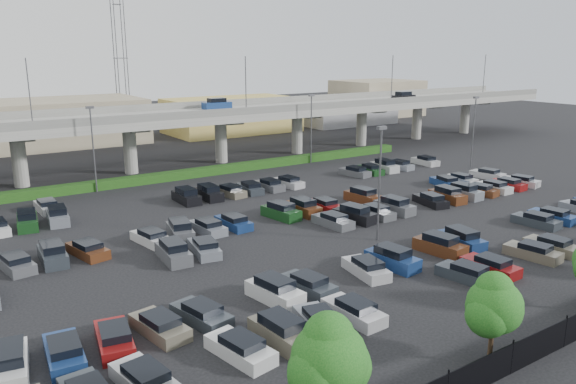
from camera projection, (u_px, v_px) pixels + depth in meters
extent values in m
plane|color=black|center=(323.00, 218.00, 57.06)|extent=(280.00, 280.00, 0.00)
cube|color=gray|center=(189.00, 117.00, 81.01)|extent=(150.00, 13.00, 1.10)
cube|color=slate|center=(208.00, 114.00, 75.72)|extent=(150.00, 0.50, 1.00)
cube|color=slate|center=(172.00, 106.00, 85.77)|extent=(150.00, 0.50, 1.00)
cylinder|color=gray|center=(19.00, 160.00, 69.52)|extent=(1.80, 1.80, 6.70)
cube|color=slate|center=(16.00, 135.00, 68.74)|extent=(2.60, 9.75, 0.50)
cylinder|color=gray|center=(130.00, 149.00, 77.09)|extent=(1.80, 1.80, 6.70)
cube|color=slate|center=(128.00, 127.00, 76.32)|extent=(2.60, 9.75, 0.50)
cylinder|color=gray|center=(221.00, 141.00, 84.67)|extent=(1.80, 1.80, 6.70)
cube|color=slate|center=(220.00, 120.00, 83.90)|extent=(2.60, 9.75, 0.50)
cylinder|color=gray|center=(297.00, 133.00, 92.25)|extent=(1.80, 1.80, 6.70)
cube|color=slate|center=(297.00, 114.00, 91.47)|extent=(2.60, 9.75, 0.50)
cylinder|color=gray|center=(361.00, 127.00, 99.83)|extent=(1.80, 1.80, 6.70)
cube|color=slate|center=(362.00, 109.00, 99.05)|extent=(2.60, 9.75, 0.50)
cylinder|color=gray|center=(417.00, 121.00, 107.40)|extent=(1.80, 1.80, 6.70)
cube|color=slate|center=(418.00, 105.00, 106.63)|extent=(2.60, 9.75, 0.50)
cylinder|color=gray|center=(465.00, 117.00, 114.98)|extent=(1.80, 1.80, 6.70)
cube|color=slate|center=(466.00, 101.00, 114.21)|extent=(2.60, 9.75, 0.50)
cube|color=navy|center=(217.00, 105.00, 86.40)|extent=(4.40, 1.82, 1.05)
cube|color=black|center=(217.00, 100.00, 86.20)|extent=(2.60, 1.60, 0.65)
cube|color=black|center=(403.00, 98.00, 99.98)|extent=(4.40, 1.82, 1.05)
cube|color=black|center=(404.00, 93.00, 99.78)|extent=(2.60, 1.60, 0.65)
cylinder|color=#4B4B50|center=(29.00, 94.00, 63.07)|extent=(0.14, 0.14, 8.00)
cylinder|color=#4B4B50|center=(246.00, 86.00, 78.23)|extent=(0.14, 0.14, 8.00)
cylinder|color=#4B4B50|center=(392.00, 80.00, 93.38)|extent=(0.14, 0.14, 8.00)
cylinder|color=#4B4B50|center=(484.00, 76.00, 106.38)|extent=(0.14, 0.14, 8.00)
cube|color=#173A11|center=(213.00, 171.00, 77.03)|extent=(66.00, 1.60, 1.10)
cylinder|color=black|center=(512.00, 357.00, 29.43)|extent=(0.10, 0.10, 2.00)
cylinder|color=black|center=(565.00, 331.00, 32.13)|extent=(0.10, 0.10, 2.00)
sphere|color=#134A15|center=(329.00, 360.00, 24.04)|extent=(3.39, 3.39, 3.39)
sphere|color=#134A15|center=(342.00, 365.00, 24.70)|extent=(2.67, 2.67, 2.67)
sphere|color=#134A15|center=(318.00, 373.00, 23.71)|extent=(2.67, 2.67, 2.67)
sphere|color=#134A15|center=(329.00, 338.00, 23.92)|extent=(2.30, 2.30, 2.30)
cylinder|color=#332316|center=(490.00, 347.00, 30.50)|extent=(0.26, 0.26, 1.96)
sphere|color=#134A15|center=(494.00, 306.00, 29.91)|extent=(3.04, 3.04, 3.04)
sphere|color=#134A15|center=(500.00, 312.00, 30.51)|extent=(2.39, 2.39, 2.39)
sphere|color=#134A15|center=(488.00, 315.00, 29.60)|extent=(2.39, 2.39, 2.39)
sphere|color=#134A15|center=(494.00, 290.00, 29.82)|extent=(2.06, 2.06, 2.06)
cube|color=#B9B8BD|center=(145.00, 382.00, 28.28)|extent=(2.49, 4.63, 0.82)
cube|color=black|center=(145.00, 372.00, 27.97)|extent=(1.94, 2.52, 0.50)
cube|color=white|center=(240.00, 350.00, 31.26)|extent=(2.57, 4.65, 0.82)
cube|color=black|center=(242.00, 341.00, 30.95)|extent=(1.99, 2.55, 0.50)
cube|color=#686251|center=(281.00, 335.00, 32.72)|extent=(2.15, 4.53, 1.05)
cube|color=black|center=(281.00, 322.00, 32.52)|extent=(1.80, 2.72, 0.65)
cube|color=slate|center=(319.00, 324.00, 34.24)|extent=(2.74, 4.69, 0.82)
cube|color=black|center=(321.00, 316.00, 33.92)|extent=(2.07, 2.60, 0.50)
cube|color=#B9B8BD|center=(353.00, 312.00, 35.72)|extent=(2.03, 4.48, 0.82)
cube|color=black|center=(356.00, 304.00, 35.41)|extent=(1.71, 2.38, 0.50)
cube|color=#2D333A|center=(467.00, 275.00, 41.68)|extent=(2.43, 4.62, 0.82)
cube|color=black|center=(470.00, 268.00, 41.36)|extent=(1.92, 2.51, 0.50)
cube|color=maroon|center=(490.00, 267.00, 43.17)|extent=(2.03, 4.48, 0.82)
cube|color=black|center=(493.00, 260.00, 42.85)|extent=(1.71, 2.37, 0.50)
cube|color=#686251|center=(532.00, 253.00, 46.14)|extent=(2.45, 4.62, 0.82)
cube|color=black|center=(536.00, 247.00, 45.83)|extent=(1.92, 2.51, 0.50)
cube|color=#686251|center=(552.00, 247.00, 47.63)|extent=(2.09, 4.51, 0.82)
cube|color=black|center=(555.00, 240.00, 47.32)|extent=(1.74, 2.40, 0.50)
cube|color=white|center=(9.00, 368.00, 29.30)|extent=(2.53, 4.64, 1.05)
cube|color=black|center=(7.00, 354.00, 29.09)|extent=(2.01, 2.83, 0.65)
cube|color=navy|center=(64.00, 354.00, 30.81)|extent=(2.24, 4.55, 0.82)
cube|color=black|center=(64.00, 345.00, 30.50)|extent=(1.82, 2.44, 0.50)
cube|color=maroon|center=(114.00, 340.00, 32.30)|extent=(2.54, 4.65, 0.82)
cube|color=black|center=(114.00, 332.00, 31.99)|extent=(1.97, 2.54, 0.50)
cube|color=#686251|center=(160.00, 327.00, 33.79)|extent=(2.54, 4.64, 0.82)
cube|color=black|center=(160.00, 319.00, 33.48)|extent=(1.97, 2.54, 0.50)
cube|color=#2D333A|center=(201.00, 316.00, 35.28)|extent=(2.69, 4.68, 0.82)
cube|color=black|center=(202.00, 308.00, 34.97)|extent=(2.04, 2.58, 0.50)
cube|color=white|center=(275.00, 293.00, 38.23)|extent=(2.44, 4.62, 1.05)
cube|color=black|center=(275.00, 282.00, 38.03)|extent=(1.96, 2.81, 0.65)
cube|color=#2D333A|center=(308.00, 286.00, 39.74)|extent=(2.40, 4.61, 0.82)
cube|color=black|center=(309.00, 279.00, 39.43)|extent=(1.90, 2.50, 0.50)
cube|color=#B9B8BD|center=(366.00, 269.00, 42.72)|extent=(2.50, 4.63, 0.82)
cube|color=black|center=(368.00, 262.00, 42.41)|extent=(1.95, 2.53, 0.50)
cube|color=navy|center=(392.00, 261.00, 44.18)|extent=(2.32, 4.58, 1.05)
cube|color=black|center=(393.00, 251.00, 43.98)|extent=(1.89, 2.77, 0.65)
cube|color=#572D17|center=(440.00, 247.00, 47.16)|extent=(2.34, 4.59, 1.05)
cube|color=black|center=(441.00, 238.00, 46.96)|extent=(1.90, 2.77, 0.65)
cube|color=navy|center=(462.00, 241.00, 48.65)|extent=(2.43, 4.62, 1.05)
cube|color=black|center=(462.00, 232.00, 48.44)|extent=(1.96, 2.80, 0.65)
cube|color=#2D333A|center=(536.00, 222.00, 54.63)|extent=(2.20, 4.54, 0.82)
cube|color=black|center=(539.00, 216.00, 54.31)|extent=(1.80, 2.43, 0.50)
cube|color=navy|center=(552.00, 217.00, 56.12)|extent=(2.24, 4.56, 0.82)
cube|color=black|center=(555.00, 211.00, 55.80)|extent=(1.82, 2.45, 0.50)
cube|color=#515358|center=(173.00, 254.00, 45.58)|extent=(2.16, 4.53, 1.05)
cube|color=black|center=(173.00, 245.00, 45.38)|extent=(1.80, 2.72, 0.65)
cube|color=slate|center=(204.00, 249.00, 47.10)|extent=(2.53, 4.64, 0.82)
cube|color=black|center=(205.00, 243.00, 46.79)|extent=(1.96, 2.54, 0.50)
cube|color=#515358|center=(333.00, 222.00, 54.54)|extent=(2.17, 4.53, 0.82)
cube|color=black|center=(334.00, 216.00, 54.23)|extent=(1.78, 2.42, 0.50)
cube|color=black|center=(354.00, 216.00, 56.00)|extent=(2.60, 4.66, 1.05)
cube|color=black|center=(355.00, 208.00, 55.80)|extent=(2.05, 2.85, 0.65)
cube|color=#515358|center=(375.00, 213.00, 57.52)|extent=(1.89, 4.43, 0.82)
cube|color=black|center=(377.00, 207.00, 57.20)|extent=(1.64, 2.32, 0.50)
cube|color=#515358|center=(394.00, 208.00, 58.98)|extent=(2.13, 4.52, 1.05)
cube|color=black|center=(395.00, 200.00, 58.78)|extent=(1.79, 2.71, 0.65)
cube|color=black|center=(431.00, 201.00, 61.98)|extent=(2.63, 4.67, 0.82)
cube|color=black|center=(432.00, 196.00, 61.67)|extent=(2.01, 2.56, 0.50)
cube|color=#572D17|center=(447.00, 197.00, 63.45)|extent=(2.13, 4.52, 1.05)
cube|color=black|center=(448.00, 190.00, 63.24)|extent=(1.78, 2.71, 0.65)
cube|color=slate|center=(463.00, 193.00, 64.93)|extent=(1.98, 4.47, 1.05)
cube|color=black|center=(464.00, 186.00, 64.73)|extent=(1.70, 2.66, 0.65)
cube|color=#572D17|center=(479.00, 191.00, 66.45)|extent=(2.61, 4.66, 0.82)
cube|color=black|center=(480.00, 186.00, 66.14)|extent=(2.00, 2.56, 0.50)
cube|color=silver|center=(493.00, 188.00, 67.94)|extent=(1.86, 4.42, 0.82)
cube|color=black|center=(495.00, 183.00, 67.62)|extent=(1.62, 2.32, 0.50)
cube|color=maroon|center=(507.00, 185.00, 69.43)|extent=(2.13, 4.52, 0.82)
cube|color=black|center=(509.00, 180.00, 69.11)|extent=(1.76, 2.41, 0.50)
cube|color=#B9B8BD|center=(521.00, 182.00, 70.92)|extent=(2.63, 4.67, 0.82)
cube|color=black|center=(523.00, 178.00, 70.60)|extent=(2.01, 2.56, 0.50)
cube|color=#515358|center=(16.00, 265.00, 43.68)|extent=(2.50, 4.63, 0.82)
cube|color=black|center=(15.00, 258.00, 43.36)|extent=(1.95, 2.53, 0.50)
cube|color=#2D333A|center=(53.00, 256.00, 45.14)|extent=(2.06, 4.49, 1.05)
cube|color=black|center=(52.00, 247.00, 44.94)|extent=(1.74, 2.68, 0.65)
cube|color=#572D17|center=(88.00, 251.00, 46.66)|extent=(2.72, 4.69, 0.82)
cube|color=black|center=(88.00, 244.00, 46.34)|extent=(2.06, 2.59, 0.50)
cube|color=white|center=(151.00, 239.00, 49.63)|extent=(2.53, 4.64, 0.82)
cube|color=black|center=(152.00, 233.00, 49.32)|extent=(1.96, 2.53, 0.50)
cube|color=#515358|center=(180.00, 232.00, 51.09)|extent=(2.68, 4.68, 1.05)
cube|color=black|center=(180.00, 224.00, 50.89)|extent=(2.10, 2.87, 0.65)
cube|color=slate|center=(208.00, 228.00, 52.61)|extent=(2.15, 4.52, 0.82)
cube|color=black|center=(208.00, 222.00, 52.29)|extent=(1.77, 2.41, 0.50)
cube|color=navy|center=(233.00, 223.00, 54.10)|extent=(2.04, 4.49, 0.82)
cube|color=black|center=(234.00, 217.00, 53.78)|extent=(1.72, 2.38, 0.50)
cube|color=#17431B|center=(281.00, 213.00, 57.05)|extent=(2.46, 4.62, 1.05)
cube|color=black|center=(281.00, 205.00, 56.84)|extent=(1.98, 2.81, 0.65)
cube|color=#572D17|center=(303.00, 209.00, 58.53)|extent=(1.84, 4.41, 1.05)
cube|color=black|center=(303.00, 201.00, 58.33)|extent=(1.61, 2.61, 0.65)
cube|color=maroon|center=(324.00, 206.00, 60.05)|extent=(1.90, 4.43, 0.82)
cube|color=black|center=(325.00, 201.00, 59.74)|extent=(1.64, 2.33, 0.50)
cube|color=#572D17|center=(363.00, 198.00, 63.00)|extent=(2.17, 4.53, 1.05)
cube|color=black|center=(363.00, 191.00, 62.80)|extent=(1.81, 2.72, 0.65)
cube|color=navy|center=(446.00, 183.00, 70.47)|extent=(2.72, 4.69, 0.82)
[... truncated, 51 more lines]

